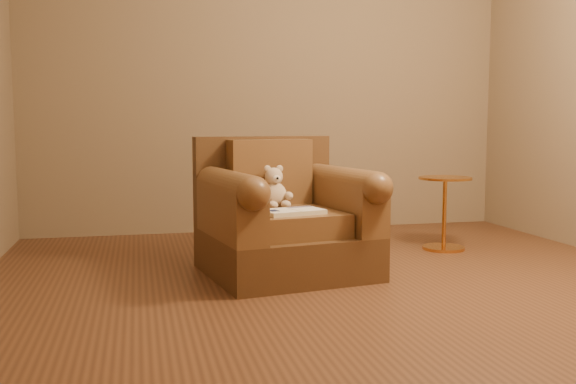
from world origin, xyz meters
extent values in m
plane|color=brown|center=(0.00, 0.00, 0.00)|extent=(4.00, 4.00, 0.00)
cube|color=#806A4E|center=(0.00, 2.00, 1.35)|extent=(4.00, 0.02, 2.70)
cube|color=#4D3119|center=(-0.24, 0.40, 0.13)|extent=(1.03, 1.00, 0.25)
cube|color=#4D3119|center=(-0.31, 0.78, 0.53)|extent=(0.90, 0.24, 0.56)
cube|color=brown|center=(-0.24, 0.35, 0.32)|extent=(0.62, 0.71, 0.14)
cube|color=brown|center=(-0.29, 0.66, 0.59)|extent=(0.54, 0.23, 0.41)
cube|color=brown|center=(-0.59, 0.29, 0.40)|extent=(0.31, 0.79, 0.29)
cube|color=brown|center=(0.12, 0.41, 0.40)|extent=(0.31, 0.79, 0.29)
cylinder|color=brown|center=(-0.59, 0.29, 0.54)|extent=(0.31, 0.79, 0.18)
cylinder|color=brown|center=(0.12, 0.41, 0.54)|extent=(0.31, 0.79, 0.18)
ellipsoid|color=#D0B291|center=(-0.29, 0.52, 0.46)|extent=(0.15, 0.14, 0.16)
sphere|color=#D0B291|center=(-0.29, 0.53, 0.57)|extent=(0.11, 0.11, 0.11)
ellipsoid|color=#D0B291|center=(-0.33, 0.53, 0.62)|extent=(0.04, 0.03, 0.04)
ellipsoid|color=#D0B291|center=(-0.25, 0.54, 0.62)|extent=(0.04, 0.03, 0.04)
ellipsoid|color=beige|center=(-0.29, 0.48, 0.56)|extent=(0.05, 0.04, 0.04)
sphere|color=black|center=(-0.28, 0.46, 0.57)|extent=(0.02, 0.02, 0.02)
ellipsoid|color=#D0B291|center=(-0.35, 0.45, 0.46)|extent=(0.05, 0.10, 0.05)
ellipsoid|color=#D0B291|center=(-0.21, 0.46, 0.46)|extent=(0.05, 0.10, 0.05)
ellipsoid|color=#D0B291|center=(-0.32, 0.42, 0.41)|extent=(0.06, 0.10, 0.05)
ellipsoid|color=#D0B291|center=(-0.24, 0.43, 0.41)|extent=(0.06, 0.10, 0.05)
cube|color=beige|center=(-0.25, 0.21, 0.40)|extent=(0.37, 0.28, 0.02)
cube|color=white|center=(-0.33, 0.19, 0.41)|extent=(0.21, 0.23, 0.00)
cube|color=white|center=(-0.17, 0.23, 0.41)|extent=(0.21, 0.23, 0.00)
cube|color=beige|center=(-0.25, 0.21, 0.41)|extent=(0.06, 0.20, 0.00)
cube|color=#0F1638|center=(-0.37, 0.18, 0.41)|extent=(0.07, 0.08, 0.00)
cube|color=slate|center=(-0.19, 0.30, 0.41)|extent=(0.16, 0.08, 0.00)
cylinder|color=#D18839|center=(1.02, 0.87, 0.01)|extent=(0.30, 0.30, 0.02)
cylinder|color=#D18839|center=(1.02, 0.87, 0.26)|extent=(0.03, 0.03, 0.48)
cylinder|color=#D18839|center=(1.02, 0.87, 0.51)|extent=(0.37, 0.37, 0.02)
cylinder|color=#D18839|center=(1.02, 0.87, 0.50)|extent=(0.03, 0.03, 0.02)
camera|label=1|loc=(-1.10, -3.26, 0.89)|focal=40.00mm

